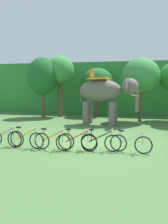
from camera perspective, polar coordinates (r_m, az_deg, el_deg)
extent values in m
plane|color=#4C753D|center=(11.61, 0.99, -6.99)|extent=(80.00, 80.00, 0.00)
cube|color=#338438|center=(24.50, 7.47, 5.70)|extent=(36.00, 6.00, 4.81)
cylinder|color=brown|center=(20.10, -9.80, 1.57)|extent=(0.25, 0.25, 2.05)
ellipsoid|color=#1E6028|center=(20.05, -9.93, 8.49)|extent=(2.52, 2.52, 3.11)
cylinder|color=brown|center=(20.39, -5.73, 2.96)|extent=(0.35, 0.35, 2.94)
ellipsoid|color=#3D8E42|center=(20.39, -5.81, 10.07)|extent=(2.39, 2.39, 2.35)
cylinder|color=brown|center=(20.77, 3.14, 1.91)|extent=(0.22, 0.22, 2.12)
ellipsoid|color=#1E6028|center=(20.71, 3.17, 7.55)|extent=(2.69, 2.69, 2.18)
cylinder|color=brown|center=(17.95, 13.31, 1.24)|extent=(0.24, 0.24, 2.25)
ellipsoid|color=#3D8E42|center=(17.90, 13.50, 8.52)|extent=(2.73, 2.73, 2.57)
ellipsoid|color=#665E56|center=(16.12, 3.93, 5.19)|extent=(3.03, 1.70, 1.50)
cylinder|color=#665E56|center=(16.40, 7.28, -0.25)|extent=(0.44, 0.44, 1.60)
cylinder|color=#665E56|center=(15.65, 6.70, -0.56)|extent=(0.44, 0.44, 1.60)
cylinder|color=#665E56|center=(16.85, 1.28, -0.02)|extent=(0.44, 0.44, 1.60)
cylinder|color=#665E56|center=(16.12, 0.45, -0.31)|extent=(0.44, 0.44, 1.60)
ellipsoid|color=#665E56|center=(15.72, 11.03, 5.97)|extent=(1.20, 1.11, 1.10)
ellipsoid|color=#665E56|center=(16.35, 10.82, 6.16)|extent=(0.25, 0.85, 0.96)
ellipsoid|color=#665E56|center=(15.13, 10.14, 6.17)|extent=(0.25, 0.85, 0.96)
cylinder|color=#665E56|center=(15.69, 12.59, 2.65)|extent=(0.26, 0.26, 1.40)
cone|color=beige|center=(15.90, 12.53, 3.96)|extent=(0.57, 0.18, 0.21)
cone|color=beige|center=(15.46, 12.35, 3.90)|extent=(0.57, 0.18, 0.21)
cube|color=gold|center=(16.15, 3.61, 7.97)|extent=(1.43, 1.46, 0.08)
cube|color=olive|center=(16.16, 3.61, 8.28)|extent=(1.19, 1.01, 0.10)
cube|color=olive|center=(16.31, 1.90, 9.26)|extent=(0.20, 0.91, 0.56)
cylinder|color=#665E56|center=(16.57, -0.84, 3.68)|extent=(0.08, 0.08, 0.90)
torus|color=black|center=(10.81, -16.37, -6.32)|extent=(0.71, 0.10, 0.71)
cylinder|color=pink|center=(11.06, -18.69, -4.80)|extent=(0.97, 0.12, 0.54)
cylinder|color=#9E9EA3|center=(10.78, -16.64, -4.84)|extent=(0.03, 0.03, 0.55)
cylinder|color=#9E9EA3|center=(10.73, -16.69, -3.43)|extent=(0.07, 0.52, 0.03)
torus|color=black|center=(10.89, -15.82, -6.21)|extent=(0.71, 0.16, 0.71)
torus|color=black|center=(10.33, -11.37, -6.78)|extent=(0.71, 0.16, 0.71)
cylinder|color=yellow|center=(10.56, -13.80, -5.16)|extent=(0.97, 0.19, 0.54)
cylinder|color=yellow|center=(10.78, -15.44, -4.92)|extent=(0.03, 0.03, 0.52)
cube|color=black|center=(10.73, -15.48, -3.56)|extent=(0.21, 0.13, 0.06)
cylinder|color=#9E9EA3|center=(10.29, -11.64, -5.23)|extent=(0.03, 0.03, 0.55)
cylinder|color=#9E9EA3|center=(10.24, -11.67, -3.75)|extent=(0.11, 0.52, 0.03)
torus|color=black|center=(10.25, -10.09, -6.86)|extent=(0.71, 0.13, 0.71)
torus|color=black|center=(9.81, -4.93, -7.38)|extent=(0.71, 0.13, 0.71)
cylinder|color=orange|center=(9.97, -7.72, -5.71)|extent=(0.97, 0.15, 0.54)
cylinder|color=orange|center=(10.14, -9.62, -5.48)|extent=(0.03, 0.03, 0.52)
cube|color=black|center=(10.09, -9.65, -4.04)|extent=(0.21, 0.12, 0.06)
cylinder|color=#9E9EA3|center=(9.77, -5.22, -5.76)|extent=(0.03, 0.03, 0.55)
cylinder|color=#9E9EA3|center=(9.71, -5.24, -4.20)|extent=(0.09, 0.52, 0.03)
torus|color=black|center=(10.01, -4.33, -7.09)|extent=(0.71, 0.09, 0.71)
torus|color=black|center=(9.71, 1.25, -7.49)|extent=(0.71, 0.09, 0.71)
cylinder|color=red|center=(9.80, -1.73, -5.87)|extent=(0.97, 0.10, 0.54)
cylinder|color=red|center=(9.92, -3.80, -5.67)|extent=(0.03, 0.03, 0.52)
cube|color=black|center=(9.87, -3.81, -4.19)|extent=(0.21, 0.11, 0.06)
cylinder|color=#9E9EA3|center=(9.66, 0.96, -5.86)|extent=(0.03, 0.03, 0.55)
cylinder|color=#9E9EA3|center=(9.61, 0.97, -4.29)|extent=(0.06, 0.52, 0.03)
torus|color=black|center=(9.95, 1.19, -7.16)|extent=(0.71, 0.08, 0.71)
torus|color=black|center=(9.76, 6.95, -7.47)|extent=(0.71, 0.08, 0.71)
cylinder|color=black|center=(9.79, 3.91, -5.89)|extent=(0.97, 0.08, 0.54)
cylinder|color=black|center=(9.87, 1.76, -5.73)|extent=(0.03, 0.03, 0.52)
cube|color=black|center=(9.81, 1.77, -4.24)|extent=(0.20, 0.11, 0.06)
cylinder|color=#9E9EA3|center=(9.71, 6.68, -5.85)|extent=(0.03, 0.03, 0.55)
cylinder|color=#9E9EA3|center=(9.65, 6.70, -4.28)|extent=(0.05, 0.52, 0.03)
torus|color=black|center=(9.84, 8.28, -7.38)|extent=(0.71, 0.15, 0.71)
torus|color=black|center=(9.68, 14.11, -7.75)|extent=(0.71, 0.15, 0.71)
cylinder|color=silver|center=(9.69, 11.05, -6.13)|extent=(0.97, 0.18, 0.54)
cylinder|color=silver|center=(9.76, 8.88, -5.94)|extent=(0.03, 0.03, 0.52)
cube|color=black|center=(9.71, 8.90, -4.44)|extent=(0.21, 0.13, 0.06)
cylinder|color=#9E9EA3|center=(9.62, 13.86, -6.11)|extent=(0.03, 0.03, 0.55)
cylinder|color=#9E9EA3|center=(9.56, 13.90, -4.53)|extent=(0.11, 0.52, 0.03)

